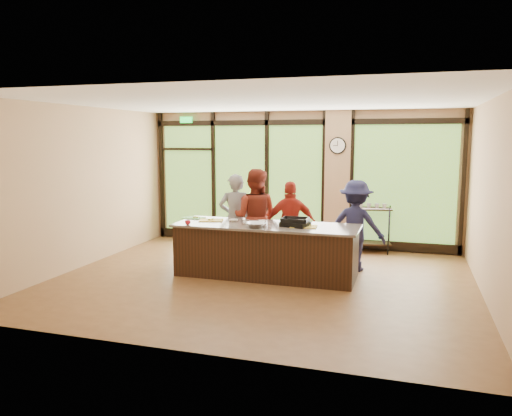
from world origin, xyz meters
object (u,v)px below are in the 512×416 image
Objects in this scene: bar_cart at (372,223)px; cook_left at (235,219)px; island_base at (266,251)px; flower_stand at (244,230)px; cook_right at (356,226)px; roasting_pan at (295,224)px.

cook_left is at bearing -155.99° from bar_cart.
cook_left is at bearing 139.58° from island_base.
bar_cart reaches higher than flower_stand.
cook_right is 3.74× the size of roasting_pan.
island_base is at bearing -68.20° from flower_stand.
island_base is 7.00× the size of roasting_pan.
flower_stand is (-2.60, 1.32, -0.45)m from cook_right.
bar_cart is at bearing -0.39° from flower_stand.
cook_left is 2.27m from cook_right.
cook_right reaches higher than island_base.
island_base is 0.74m from roasting_pan.
flower_stand is (-0.33, 1.48, -0.49)m from cook_left.
roasting_pan is 2.74m from bar_cart.
cook_right is 1.29m from roasting_pan.
roasting_pan is 0.42× the size of bar_cart.
island_base is 1.73m from cook_right.
flower_stand is 2.80m from bar_cart.
cook_right is at bearing 57.90° from roasting_pan.
roasting_pan is (0.52, -0.03, 0.52)m from island_base.
cook_left is 1.59m from flower_stand.
roasting_pan reaches higher than flower_stand.
cook_right is 2.95m from flower_stand.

